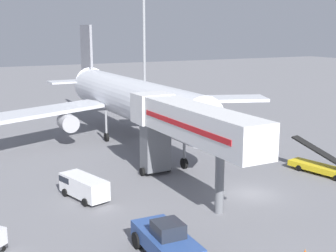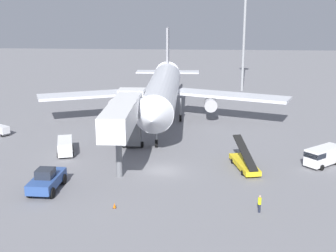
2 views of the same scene
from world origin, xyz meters
name	(u,v)px [view 1 (image 1 of 2)]	position (x,y,z in m)	size (l,w,h in m)	color
ground_plane	(251,194)	(0.00, 0.00, 0.00)	(300.00, 300.00, 0.00)	slate
airplane_at_gate	(129,98)	(-1.94, 23.08, 5.41)	(41.77, 42.36, 14.54)	silver
jet_bridge	(185,125)	(-4.83, 3.21, 5.97)	(3.61, 17.86, 7.90)	silver
pushback_tug	(166,241)	(-11.55, -6.78, 1.14)	(2.81, 5.92, 2.46)	#2D4C8E
belt_loader_truck	(323,167)	(9.57, 1.35, 0.77)	(3.29, 7.11, 3.26)	yellow
service_van_mid_center	(83,186)	(-13.22, 5.57, 1.09)	(3.15, 5.30, 1.88)	white
apron_light_mast	(144,1)	(13.46, 53.14, 19.15)	(2.40, 2.40, 27.98)	#93969B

